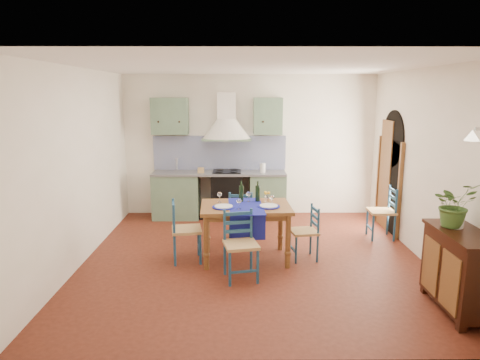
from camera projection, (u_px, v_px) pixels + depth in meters
name	position (u px, v px, depth m)	size (l,w,h in m)	color
floor	(253.00, 258.00, 6.42)	(5.00, 5.00, 0.00)	#43180E
back_wall	(226.00, 164.00, 8.46)	(5.00, 0.96, 2.80)	white
right_wall	(419.00, 167.00, 6.44)	(0.26, 5.00, 2.80)	white
left_wall	(80.00, 167.00, 6.13)	(0.04, 5.00, 2.80)	white
ceiling	(255.00, 66.00, 5.86)	(5.00, 5.00, 0.01)	white
dining_table	(246.00, 212.00, 6.25)	(1.34, 1.02, 1.14)	brown
chair_near	(240.00, 244.00, 5.64)	(0.51, 0.51, 0.92)	navy
chair_far	(241.00, 215.00, 7.05)	(0.42, 0.42, 0.88)	navy
chair_left	(184.00, 230.00, 6.24)	(0.49, 0.49, 0.91)	navy
chair_right	(306.00, 232.00, 6.33)	(0.43, 0.43, 0.81)	navy
chair_spare	(383.00, 212.00, 7.24)	(0.42, 0.42, 0.89)	navy
sideboard	(460.00, 268.00, 4.78)	(0.50, 1.05, 0.94)	black
potted_plant	(454.00, 204.00, 4.85)	(0.47, 0.41, 0.52)	#3D6227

